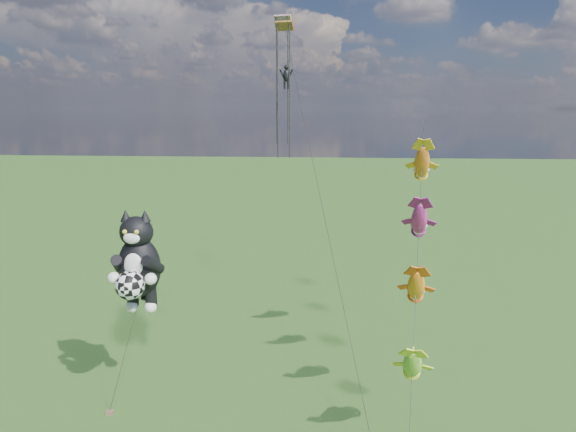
{
  "coord_description": "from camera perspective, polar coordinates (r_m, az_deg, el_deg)",
  "views": [
    {
      "loc": [
        12.46,
        -22.76,
        17.0
      ],
      "look_at": [
        10.15,
        8.19,
        10.07
      ],
      "focal_mm": 30.0,
      "sensor_mm": 36.0,
      "label": 1
    }
  ],
  "objects": [
    {
      "name": "ground",
      "position": [
        31.02,
        -21.85,
        -21.65
      ],
      "size": [
        300.0,
        300.0,
        0.0
      ],
      "primitive_type": "plane",
      "color": "#183F0F"
    },
    {
      "name": "parafoil_rig",
      "position": [
        31.27,
        -0.02,
        16.08
      ],
      "size": [
        6.56,
        16.58,
        23.03
      ],
      "rotation": [
        0.0,
        0.0,
        0.43
      ],
      "color": "brown",
      "rests_on": "ground"
    },
    {
      "name": "fish_windsock_rig",
      "position": [
        27.98,
        15.13,
        -4.15
      ],
      "size": [
        3.31,
        15.71,
        16.29
      ],
      "rotation": [
        0.0,
        0.0,
        0.14
      ],
      "color": "brown",
      "rests_on": "ground"
    },
    {
      "name": "cat_kite_rig",
      "position": [
        29.32,
        -17.43,
        -5.32
      ],
      "size": [
        3.11,
        4.32,
        11.39
      ],
      "rotation": [
        0.0,
        0.0,
        -0.43
      ],
      "color": "brown",
      "rests_on": "ground"
    }
  ]
}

